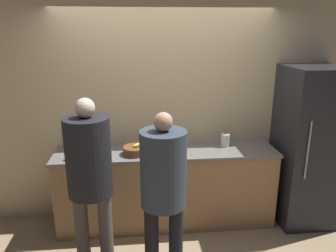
{
  "coord_description": "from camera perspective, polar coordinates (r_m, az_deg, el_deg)",
  "views": [
    {
      "loc": [
        -0.33,
        -3.17,
        2.29
      ],
      "look_at": [
        0.0,
        0.14,
        1.28
      ],
      "focal_mm": 35.0,
      "sensor_mm": 36.0,
      "label": 1
    }
  ],
  "objects": [
    {
      "name": "wall_back",
      "position": [
        3.94,
        -0.71,
        2.32
      ],
      "size": [
        5.2,
        0.06,
        2.6
      ],
      "color": "#D6BC8C",
      "rests_on": "ground_plane"
    },
    {
      "name": "bottle_green",
      "position": [
        3.88,
        -0.28,
        -2.39
      ],
      "size": [
        0.07,
        0.07,
        0.2
      ],
      "color": "#236033",
      "rests_on": "counter"
    },
    {
      "name": "person_center",
      "position": [
        2.89,
        -0.81,
        -9.71
      ],
      "size": [
        0.4,
        0.4,
        1.62
      ],
      "color": "black",
      "rests_on": "ground_plane"
    },
    {
      "name": "person_left",
      "position": [
        3.05,
        -13.51,
        -7.44
      ],
      "size": [
        0.41,
        0.41,
        1.72
      ],
      "color": "#4C4742",
      "rests_on": "ground_plane"
    },
    {
      "name": "refrigerator",
      "position": [
        4.2,
        23.12,
        -3.32
      ],
      "size": [
        0.66,
        0.72,
        1.88
      ],
      "color": "#232328",
      "rests_on": "ground_plane"
    },
    {
      "name": "cup_blue",
      "position": [
        3.64,
        -16.5,
        -4.94
      ],
      "size": [
        0.07,
        0.07,
        0.1
      ],
      "color": "#335184",
      "rests_on": "counter"
    },
    {
      "name": "fruit_bowl",
      "position": [
        3.67,
        -5.67,
        -4.2
      ],
      "size": [
        0.27,
        0.27,
        0.13
      ],
      "color": "brown",
      "rests_on": "counter"
    },
    {
      "name": "counter",
      "position": [
        3.97,
        -0.3,
        -10.46
      ],
      "size": [
        2.54,
        0.61,
        0.93
      ],
      "color": "#9E754C",
      "rests_on": "ground_plane"
    },
    {
      "name": "ground_plane",
      "position": [
        3.93,
        0.21,
        -18.8
      ],
      "size": [
        14.0,
        14.0,
        0.0
      ],
      "primitive_type": "plane",
      "color": "#9E8460"
    },
    {
      "name": "bottle_clear",
      "position": [
        3.67,
        1.75,
        -3.61
      ],
      "size": [
        0.08,
        0.08,
        0.19
      ],
      "color": "silver",
      "rests_on": "counter"
    },
    {
      "name": "utensil_crock",
      "position": [
        3.94,
        9.92,
        -2.37
      ],
      "size": [
        0.1,
        0.1,
        0.27
      ],
      "color": "silver",
      "rests_on": "counter"
    }
  ]
}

